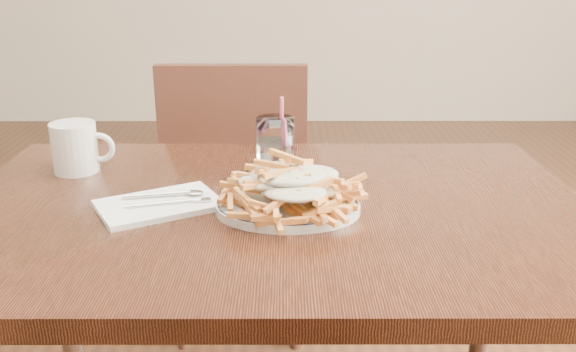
{
  "coord_description": "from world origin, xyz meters",
  "views": [
    {
      "loc": [
        0.03,
        -1.13,
        1.21
      ],
      "look_at": [
        0.03,
        -0.04,
        0.82
      ],
      "focal_mm": 40.0,
      "sensor_mm": 36.0,
      "label": 1
    }
  ],
  "objects_px": {
    "water_glass": "(276,151)",
    "fries_plate": "(288,207)",
    "table": "(271,242)",
    "loaded_fries": "(288,182)",
    "chair_far": "(237,186)",
    "coffee_mug": "(76,147)"
  },
  "relations": [
    {
      "from": "chair_far",
      "to": "water_glass",
      "type": "height_order",
      "value": "water_glass"
    },
    {
      "from": "fries_plate",
      "to": "coffee_mug",
      "type": "distance_m",
      "value": 0.51
    },
    {
      "from": "water_glass",
      "to": "chair_far",
      "type": "bearing_deg",
      "value": 102.83
    },
    {
      "from": "fries_plate",
      "to": "coffee_mug",
      "type": "relative_size",
      "value": 2.38
    },
    {
      "from": "chair_far",
      "to": "coffee_mug",
      "type": "height_order",
      "value": "chair_far"
    },
    {
      "from": "water_glass",
      "to": "coffee_mug",
      "type": "relative_size",
      "value": 1.27
    },
    {
      "from": "chair_far",
      "to": "coffee_mug",
      "type": "distance_m",
      "value": 0.68
    },
    {
      "from": "table",
      "to": "loaded_fries",
      "type": "bearing_deg",
      "value": -49.64
    },
    {
      "from": "chair_far",
      "to": "coffee_mug",
      "type": "relative_size",
      "value": 6.65
    },
    {
      "from": "chair_far",
      "to": "water_glass",
      "type": "distance_m",
      "value": 0.65
    },
    {
      "from": "table",
      "to": "water_glass",
      "type": "distance_m",
      "value": 0.21
    },
    {
      "from": "loaded_fries",
      "to": "water_glass",
      "type": "height_order",
      "value": "water_glass"
    },
    {
      "from": "fries_plate",
      "to": "coffee_mug",
      "type": "xyz_separation_m",
      "value": [
        -0.46,
        0.23,
        0.04
      ]
    },
    {
      "from": "loaded_fries",
      "to": "water_glass",
      "type": "relative_size",
      "value": 1.7
    },
    {
      "from": "chair_far",
      "to": "fries_plate",
      "type": "bearing_deg",
      "value": -78.51
    },
    {
      "from": "table",
      "to": "loaded_fries",
      "type": "xyz_separation_m",
      "value": [
        0.03,
        -0.04,
        0.14
      ]
    },
    {
      "from": "fries_plate",
      "to": "water_glass",
      "type": "height_order",
      "value": "water_glass"
    },
    {
      "from": "water_glass",
      "to": "coffee_mug",
      "type": "xyz_separation_m",
      "value": [
        -0.43,
        0.04,
        -0.0
      ]
    },
    {
      "from": "coffee_mug",
      "to": "chair_far",
      "type": "bearing_deg",
      "value": 60.49
    },
    {
      "from": "water_glass",
      "to": "fries_plate",
      "type": "bearing_deg",
      "value": -82.46
    },
    {
      "from": "chair_far",
      "to": "coffee_mug",
      "type": "bearing_deg",
      "value": -119.51
    },
    {
      "from": "table",
      "to": "chair_far",
      "type": "xyz_separation_m",
      "value": [
        -0.12,
        0.72,
        -0.16
      ]
    }
  ]
}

